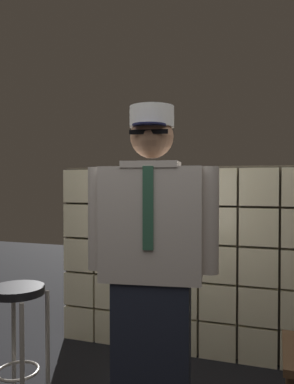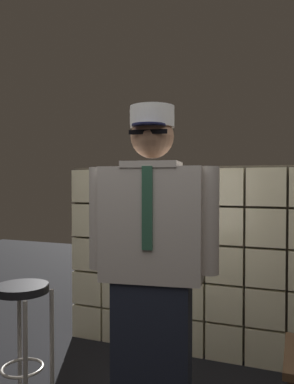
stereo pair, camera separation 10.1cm
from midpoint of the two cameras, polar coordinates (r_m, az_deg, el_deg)
glass_block_wall at (r=3.26m, az=4.12°, el=-10.19°), size 2.20×0.10×1.58m
standing_person at (r=2.17m, az=-0.64°, el=-10.98°), size 0.74×0.35×1.84m
bar_stool at (r=2.69m, az=-19.72°, el=-17.09°), size 0.34×0.34×0.77m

